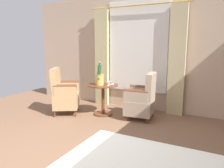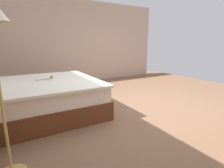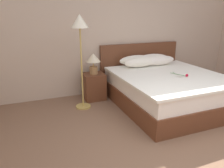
{
  "view_description": "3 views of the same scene",
  "coord_description": "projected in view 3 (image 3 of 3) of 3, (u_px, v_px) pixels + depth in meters",
  "views": [
    {
      "loc": [
        1.77,
        1.87,
        1.58
      ],
      "look_at": [
        -0.67,
        0.61,
        1.07
      ],
      "focal_mm": 35.0,
      "sensor_mm": 36.0,
      "label": 1
    },
    {
      "loc": [
        -2.62,
        2.14,
        1.29
      ],
      "look_at": [
        -0.65,
        0.99,
        0.77
      ],
      "focal_mm": 28.0,
      "sensor_mm": 36.0,
      "label": 2
    },
    {
      "loc": [
        -1.74,
        -1.51,
        1.71
      ],
      "look_at": [
        -0.86,
        0.69,
        0.94
      ],
      "focal_mm": 35.0,
      "sensor_mm": 36.0,
      "label": 3
    }
  ],
  "objects": [
    {
      "name": "nightstand",
      "position": [
        94.0,
        86.0,
        4.51
      ],
      "size": [
        0.45,
        0.39,
        0.54
      ],
      "color": "brown",
      "rests_on": "ground"
    },
    {
      "name": "floor_lamp_brass",
      "position": [
        80.0,
        32.0,
        3.74
      ],
      "size": [
        0.3,
        0.3,
        1.7
      ],
      "color": "tan",
      "rests_on": "ground"
    },
    {
      "name": "bedside_lamp",
      "position": [
        93.0,
        60.0,
        4.34
      ],
      "size": [
        0.29,
        0.29,
        0.42
      ],
      "color": "#9C7246",
      "rests_on": "nightstand"
    },
    {
      "name": "wall_headboard_side",
      "position": [
        109.0,
        30.0,
        4.71
      ],
      "size": [
        6.51,
        0.12,
        2.72
      ],
      "color": "#C6AE97",
      "rests_on": "ground"
    },
    {
      "name": "bed",
      "position": [
        164.0,
        86.0,
        4.27
      ],
      "size": [
        1.93,
        2.23,
        1.06
      ],
      "color": "brown",
      "rests_on": "ground"
    }
  ]
}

